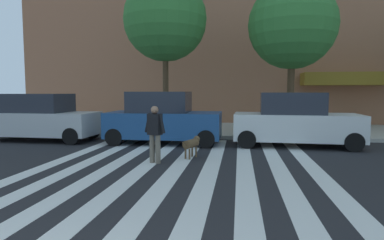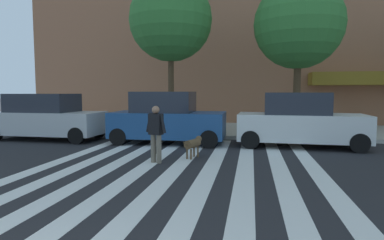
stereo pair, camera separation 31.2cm
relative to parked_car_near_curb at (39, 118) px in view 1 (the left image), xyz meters
name	(u,v)px [view 1 (the left image)]	position (x,y,z in m)	size (l,w,h in m)	color
ground_plane	(151,176)	(6.19, -5.06, -0.95)	(160.00, 160.00, 0.00)	#232326
sidewalk_far	(199,129)	(6.19, 4.35, -0.87)	(80.00, 6.00, 0.15)	#ADAA9E
crosswalk_stripes	(170,177)	(6.66, -5.06, -0.94)	(7.65, 12.23, 0.01)	silver
parked_car_near_curb	(39,118)	(0.00, 0.00, 0.00)	(4.72, 2.05, 1.96)	#BBBFC1
parked_car_behind_first	(163,119)	(5.32, 0.00, 0.02)	(4.45, 2.04, 2.04)	navy
parked_car_third_in_line	(295,121)	(10.36, 0.00, 0.00)	(4.63, 2.08, 2.01)	silver
street_tree_nearest	(165,20)	(4.87, 2.47, 4.40)	(3.84, 3.84, 7.13)	#4C3823
street_tree_middle	(292,25)	(10.60, 2.76, 4.04)	(3.92, 3.92, 6.82)	#4C3823
pedestrian_dog_walker	(155,131)	(5.92, -3.60, -0.02)	(0.69, 0.36, 1.64)	#6B6051
dog_on_leash	(192,144)	(6.86, -2.71, -0.50)	(0.49, 0.97, 0.65)	brown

